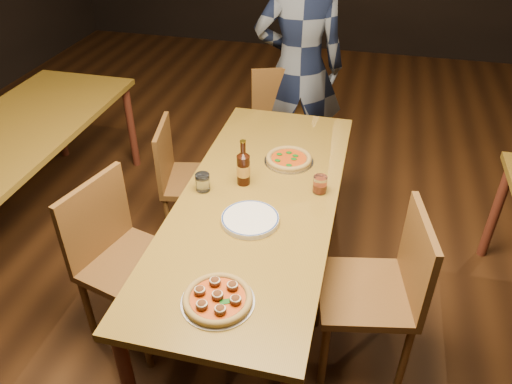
% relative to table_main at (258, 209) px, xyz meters
% --- Properties ---
extents(ground, '(9.00, 9.00, 0.00)m').
position_rel_table_main_xyz_m(ground, '(0.00, 0.00, -0.68)').
color(ground, black).
extents(table_main, '(0.80, 2.00, 0.75)m').
position_rel_table_main_xyz_m(table_main, '(0.00, 0.00, 0.00)').
color(table_main, brown).
rests_on(table_main, ground).
extents(table_left, '(0.80, 2.00, 0.75)m').
position_rel_table_main_xyz_m(table_left, '(-1.70, 0.30, 0.00)').
color(table_left, brown).
rests_on(table_left, ground).
extents(chair_main_nw, '(0.55, 0.55, 0.96)m').
position_rel_table_main_xyz_m(chair_main_nw, '(-0.57, -0.36, -0.20)').
color(chair_main_nw, brown).
rests_on(chair_main_nw, ground).
extents(chair_main_sw, '(0.48, 0.48, 0.87)m').
position_rel_table_main_xyz_m(chair_main_sw, '(-0.55, 0.52, -0.24)').
color(chair_main_sw, brown).
rests_on(chair_main_sw, ground).
extents(chair_main_e, '(0.53, 0.53, 0.96)m').
position_rel_table_main_xyz_m(chair_main_e, '(0.60, -0.27, -0.20)').
color(chair_main_e, brown).
rests_on(chair_main_e, ground).
extents(chair_end, '(0.59, 0.59, 0.98)m').
position_rel_table_main_xyz_m(chair_end, '(-0.06, 1.12, -0.19)').
color(chair_end, brown).
rests_on(chair_end, ground).
extents(pizza_meatball, '(0.30, 0.30, 0.05)m').
position_rel_table_main_xyz_m(pizza_meatball, '(0.01, -0.73, 0.09)').
color(pizza_meatball, '#B7B7BF').
rests_on(pizza_meatball, table_main).
extents(pizza_margherita, '(0.28, 0.28, 0.04)m').
position_rel_table_main_xyz_m(pizza_margherita, '(0.09, 0.39, 0.09)').
color(pizza_margherita, '#B7B7BF').
rests_on(pizza_margherita, table_main).
extents(plate_stack, '(0.28, 0.28, 0.03)m').
position_rel_table_main_xyz_m(plate_stack, '(0.01, -0.20, 0.09)').
color(plate_stack, white).
rests_on(plate_stack, table_main).
extents(beer_bottle, '(0.07, 0.07, 0.25)m').
position_rel_table_main_xyz_m(beer_bottle, '(-0.11, 0.11, 0.16)').
color(beer_bottle, black).
rests_on(beer_bottle, table_main).
extents(water_glass, '(0.08, 0.08, 0.10)m').
position_rel_table_main_xyz_m(water_glass, '(-0.30, 0.00, 0.12)').
color(water_glass, white).
rests_on(water_glass, table_main).
extents(amber_glass, '(0.07, 0.07, 0.09)m').
position_rel_table_main_xyz_m(amber_glass, '(0.30, 0.13, 0.12)').
color(amber_glass, maroon).
rests_on(amber_glass, table_main).
extents(diner, '(0.74, 0.57, 1.81)m').
position_rel_table_main_xyz_m(diner, '(-0.03, 1.41, 0.23)').
color(diner, black).
rests_on(diner, ground).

